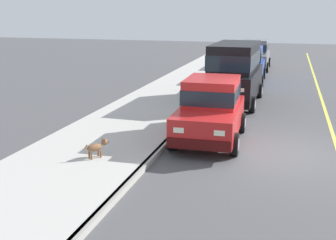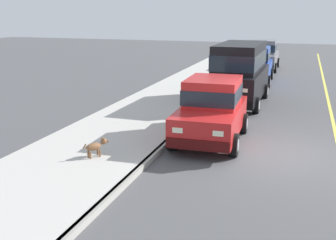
# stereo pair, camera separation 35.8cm
# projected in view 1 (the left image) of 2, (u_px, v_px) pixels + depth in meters

# --- Properties ---
(ground_plane) EXTENTS (80.00, 80.00, 0.00)m
(ground_plane) POSITION_uv_depth(u_px,v_px,m) (279.00, 153.00, 11.56)
(ground_plane) COLOR #4C4C4F
(curb) EXTENTS (0.16, 64.00, 0.14)m
(curb) POSITION_uv_depth(u_px,v_px,m) (168.00, 141.00, 12.41)
(curb) COLOR gray
(curb) RESTS_ON ground
(sidewalk) EXTENTS (3.60, 64.00, 0.14)m
(sidewalk) POSITION_uv_depth(u_px,v_px,m) (113.00, 136.00, 12.89)
(sidewalk) COLOR #B7B5AD
(sidewalk) RESTS_ON ground
(car_red_hatchback) EXTENTS (2.03, 3.85, 1.88)m
(car_red_hatchback) POSITION_uv_depth(u_px,v_px,m) (211.00, 109.00, 12.50)
(car_red_hatchback) COLOR red
(car_red_hatchback) RESTS_ON ground
(car_black_van) EXTENTS (2.21, 4.94, 2.52)m
(car_black_van) POSITION_uv_depth(u_px,v_px,m) (235.00, 70.00, 17.37)
(car_black_van) COLOR black
(car_black_van) RESTS_ON ground
(car_blue_sedan) EXTENTS (2.12, 4.64, 1.92)m
(car_blue_sedan) POSITION_uv_depth(u_px,v_px,m) (246.00, 64.00, 22.58)
(car_blue_sedan) COLOR #28479E
(car_blue_sedan) RESTS_ON ground
(car_grey_sedan) EXTENTS (2.06, 4.61, 1.92)m
(car_grey_sedan) POSITION_uv_depth(u_px,v_px,m) (254.00, 54.00, 27.61)
(car_grey_sedan) COLOR slate
(car_grey_sedan) RESTS_ON ground
(dog_brown) EXTENTS (0.49, 0.65, 0.49)m
(dog_brown) POSITION_uv_depth(u_px,v_px,m) (97.00, 147.00, 10.75)
(dog_brown) COLOR brown
(dog_brown) RESTS_ON sidewalk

